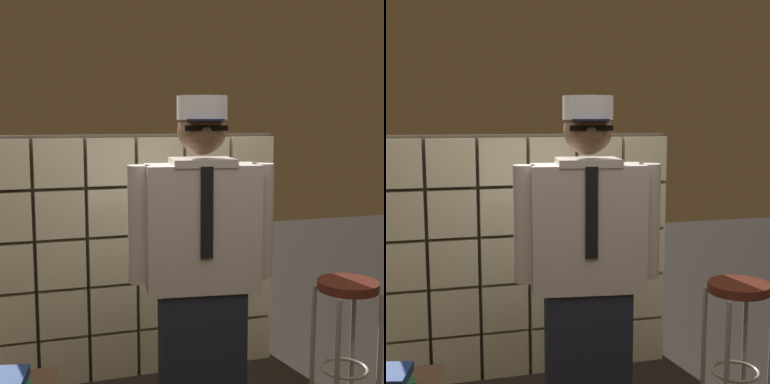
% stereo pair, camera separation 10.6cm
% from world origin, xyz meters
% --- Properties ---
extents(glass_block_wall, '(1.86, 0.10, 1.55)m').
position_xyz_m(glass_block_wall, '(0.00, 1.44, 0.76)').
color(glass_block_wall, beige).
rests_on(glass_block_wall, ground).
extents(standing_person, '(0.70, 0.32, 1.73)m').
position_xyz_m(standing_person, '(0.12, 0.48, 0.90)').
color(standing_person, '#1E2333').
rests_on(standing_person, ground).
extents(bar_stool, '(0.34, 0.34, 0.73)m').
position_xyz_m(bar_stool, '(1.05, 0.68, 0.55)').
color(bar_stool, '#592319').
rests_on(bar_stool, ground).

